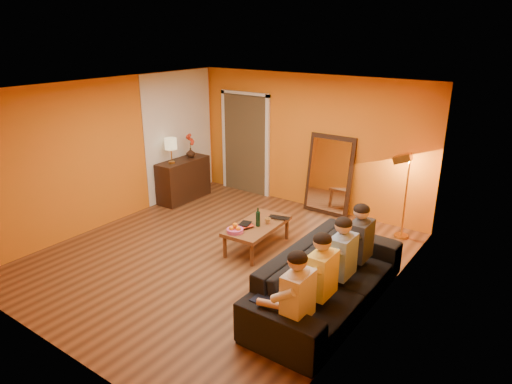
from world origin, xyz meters
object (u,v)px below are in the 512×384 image
Objects in this scene: person_far_right at (360,247)px; laptop at (278,219)px; sofa at (328,279)px; person_far_left at (298,304)px; coffee_table at (257,236)px; vase at (191,153)px; table_lamp at (171,151)px; floor_lamp at (406,198)px; sideboard at (184,180)px; tumbler at (268,221)px; dog at (306,271)px; wine_bottle at (258,217)px; person_mid_right at (342,263)px; person_mid_left at (322,282)px; mirror_frame at (329,175)px.

person_far_right is 3.46× the size of laptop.
laptop is at bearing 52.21° from sofa.
laptop is at bearing 127.02° from person_far_left.
vase is (-2.56, 1.22, 0.74)m from coffee_table.
floor_lamp reaches higher than table_lamp.
person_far_left is at bearing -94.73° from floor_lamp.
sideboard is at bearing 152.90° from laptop.
dog is at bearing -35.52° from tumbler.
wine_bottle is (-1.73, -1.82, -0.14)m from floor_lamp.
person_mid_right is 4.79m from vase.
table_lamp is 2.76m from wine_bottle.
sofa is at bearing -19.31° from table_lamp.
coffee_table is 12.44× the size of tumbler.
person_mid_left is at bearing -34.58° from wine_bottle.
person_mid_right is 12.44× the size of tumbler.
wine_bottle is at bearing -122.34° from laptop.
floor_lamp reaches higher than coffee_table.
vase reaches higher than tumbler.
sideboard is 3.35× the size of laptop.
person_far_left is (1.81, -1.82, 0.40)m from coffee_table.
sideboard is at bearing 90.00° from table_lamp.
person_mid_right is at bearing 90.00° from person_far_left.
coffee_table is at bearing 145.09° from person_mid_left.
sofa is 7.46× the size of laptop.
person_far_left and person_far_right have the same top height.
floor_lamp is (4.34, 1.10, -0.39)m from table_lamp.
sideboard is at bearing -158.84° from mirror_frame.
floor_lamp is at bearing 90.89° from person_far_right.
person_far_left is (4.37, -2.49, -0.49)m from table_lamp.
person_far_left reaches higher than laptop.
dog reaches higher than laptop.
wine_bottle is 1.59× the size of vase.
vase is at bearing 153.74° from dog.
table_lamp is 1.45× the size of laptop.
sofa is at bearing -29.03° from coffee_table.
table_lamp reaches higher than tumbler.
person_far_left is at bearing -64.87° from dog.
table_lamp is 0.42× the size of coffee_table.
sofa is at bearing -25.11° from wine_bottle.
tumbler is at bearing -118.95° from laptop.
table_lamp is at bearing 162.13° from coffee_table.
sofa is 1.90m from laptop.
mirror_frame is at bearing 86.65° from tumbler.
dog is (-0.46, -2.51, -0.38)m from floor_lamp.
dog is 0.56× the size of person_mid_right.
person_mid_left is (0.13, -0.45, 0.23)m from sofa.
person_far_right reaches higher than dog.
wine_bottle is at bearing -25.98° from vase.
person_far_right is at bearing 90.00° from person_mid_left.
tumbler is (-1.69, 1.94, -0.14)m from person_far_left.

